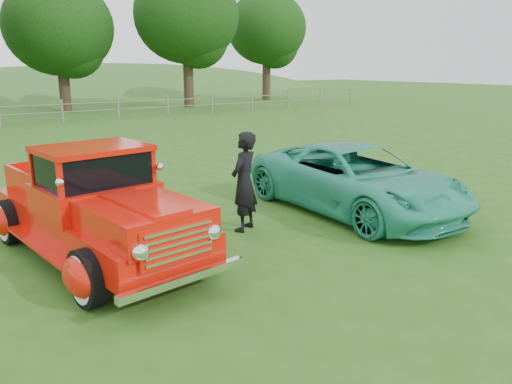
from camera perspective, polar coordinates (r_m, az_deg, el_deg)
ground at (r=7.12m, az=-0.05°, el=-10.15°), size 140.00×140.00×0.00m
tree_near_east at (r=35.48m, az=-21.60°, el=17.12°), size 6.80×6.80×8.33m
tree_mid_east at (r=36.52m, az=-7.96°, el=19.30°), size 7.20×7.20×9.44m
tree_far_east at (r=43.78m, az=1.23°, el=18.18°), size 6.60×6.60×8.86m
red_pickup at (r=8.13m, az=-17.92°, el=-1.76°), size 2.69×5.16×1.78m
teal_sedan at (r=10.39m, az=11.31°, el=1.47°), size 2.41×5.00×1.37m
man at (r=8.98m, az=-1.37°, el=1.17°), size 0.79×0.71×1.81m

